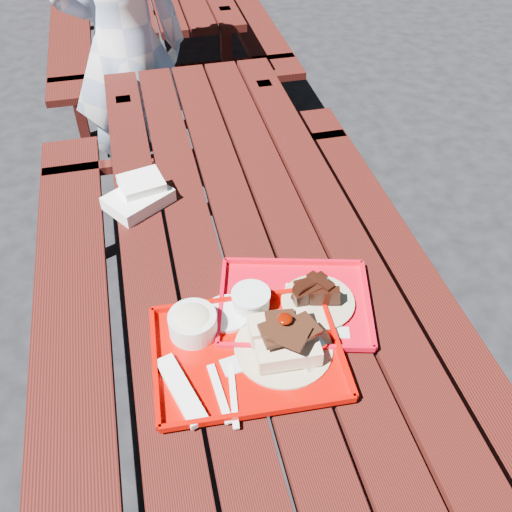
# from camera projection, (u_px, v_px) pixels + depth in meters

# --- Properties ---
(ground) EXTENTS (60.00, 60.00, 0.00)m
(ground) POSITION_uv_depth(u_px,v_px,m) (247.00, 381.00, 2.24)
(ground) COLOR black
(ground) RESTS_ON ground
(picnic_table_near) EXTENTS (1.41, 2.40, 0.75)m
(picnic_table_near) POSITION_uv_depth(u_px,v_px,m) (245.00, 283.00, 1.85)
(picnic_table_near) COLOR #3C100B
(picnic_table_near) RESTS_ON ground
(near_tray) EXTENTS (0.48, 0.39, 0.14)m
(near_tray) POSITION_uv_depth(u_px,v_px,m) (245.00, 341.00, 1.40)
(near_tray) COLOR #BC0500
(near_tray) RESTS_ON picnic_table_near
(far_tray) EXTENTS (0.47, 0.40, 0.07)m
(far_tray) POSITION_uv_depth(u_px,v_px,m) (292.00, 303.00, 1.51)
(far_tray) COLOR red
(far_tray) RESTS_ON picnic_table_near
(white_cloth) EXTENTS (0.24, 0.23, 0.08)m
(white_cloth) POSITION_uv_depth(u_px,v_px,m) (139.00, 195.00, 1.83)
(white_cloth) COLOR white
(white_cloth) RESTS_ON picnic_table_near
(person) EXTENTS (0.59, 0.39, 1.59)m
(person) POSITION_uv_depth(u_px,v_px,m) (125.00, 48.00, 2.60)
(person) COLOR #A9BFE4
(person) RESTS_ON ground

